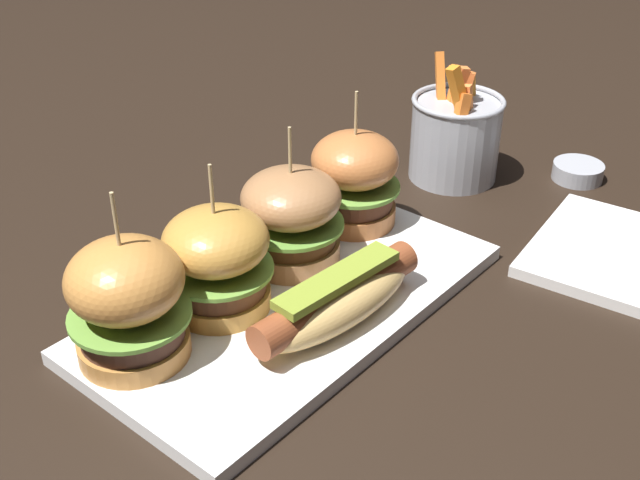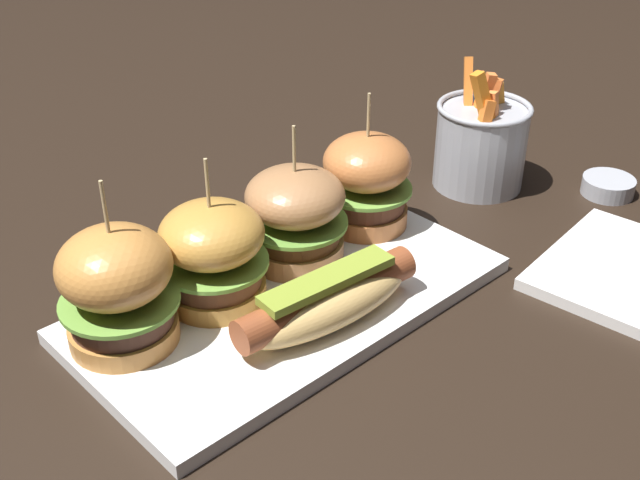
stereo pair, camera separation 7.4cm
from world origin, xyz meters
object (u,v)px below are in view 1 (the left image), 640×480
at_px(platter_main, 293,301).
at_px(side_plate, 627,257).
at_px(slider_center_right, 291,216).
at_px(sauce_ramekin, 578,171).
at_px(fries_bucket, 455,136).
at_px(slider_center_left, 217,259).
at_px(hot_dog, 337,300).
at_px(slider_far_right, 354,178).
at_px(slider_far_left, 128,300).

relative_size(platter_main, side_plate, 2.20).
height_order(slider_center_right, sauce_ramekin, slider_center_right).
relative_size(platter_main, fries_bucket, 2.66).
height_order(slider_center_left, slider_center_right, same).
bearing_deg(sauce_ramekin, slider_center_right, 160.90).
relative_size(hot_dog, slider_center_left, 1.31).
relative_size(slider_far_right, sauce_ramekin, 2.42).
distance_m(hot_dog, fries_bucket, 0.34).
distance_m(hot_dog, sauce_ramekin, 0.42).
height_order(hot_dog, side_plate, hot_dog).
bearing_deg(platter_main, slider_far_left, 163.60).
distance_m(slider_far_left, side_plate, 0.49).
height_order(slider_far_left, side_plate, slider_far_left).
xyz_separation_m(slider_center_left, fries_bucket, (0.38, -0.01, -0.01)).
xyz_separation_m(platter_main, slider_far_right, (0.14, 0.04, 0.06)).
relative_size(slider_center_right, side_plate, 0.78).
height_order(slider_far_left, sauce_ramekin, slider_far_left).
distance_m(slider_center_left, sauce_ramekin, 0.49).
xyz_separation_m(platter_main, side_plate, (0.27, -0.21, -0.00)).
xyz_separation_m(platter_main, fries_bucket, (0.32, 0.03, 0.05)).
bearing_deg(platter_main, side_plate, -37.02).
bearing_deg(hot_dog, slider_center_left, 116.78).
xyz_separation_m(platter_main, sauce_ramekin, (0.41, -0.09, 0.00)).
xyz_separation_m(slider_center_right, slider_far_right, (0.10, 0.00, 0.00)).
distance_m(platter_main, hot_dog, 0.06).
bearing_deg(slider_center_left, slider_far_left, 177.21).
xyz_separation_m(platter_main, hot_dog, (-0.01, -0.06, 0.03)).
distance_m(slider_far_right, side_plate, 0.28).
bearing_deg(slider_far_left, sauce_ramekin, -13.16).
bearing_deg(slider_far_right, platter_main, -164.04).
relative_size(slider_center_right, slider_far_right, 0.97).
bearing_deg(slider_center_right, slider_far_right, 0.48).
relative_size(hot_dog, fries_bucket, 1.24).
distance_m(hot_dog, slider_far_left, 0.18).
relative_size(slider_center_left, sauce_ramekin, 2.35).
distance_m(slider_far_left, fries_bucket, 0.47).
distance_m(slider_far_left, slider_center_left, 0.09).
bearing_deg(slider_far_right, slider_center_left, -179.36).
bearing_deg(hot_dog, platter_main, 84.56).
height_order(slider_far_right, sauce_ramekin, slider_far_right).
distance_m(platter_main, slider_center_right, 0.08).
bearing_deg(slider_far_right, side_plate, -62.12).
distance_m(slider_center_left, slider_center_right, 0.10).
height_order(hot_dog, slider_center_right, slider_center_right).
bearing_deg(sauce_ramekin, hot_dog, 175.83).
height_order(hot_dog, slider_center_left, slider_center_left).
bearing_deg(side_plate, slider_far_right, 117.88).
height_order(platter_main, hot_dog, hot_dog).
distance_m(fries_bucket, sauce_ramekin, 0.15).
bearing_deg(platter_main, fries_bucket, 5.50).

